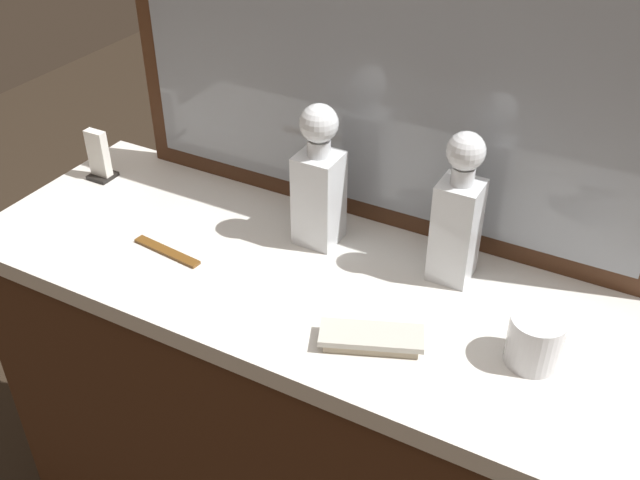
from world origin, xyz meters
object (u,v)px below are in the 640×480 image
(crystal_decanter_rear, at_px, (457,222))
(tortoiseshell_comb, at_px, (167,251))
(napkin_holder, at_px, (99,158))
(silver_brush_right, at_px, (371,338))
(crystal_tumbler_right, at_px, (535,342))
(crystal_decanter_far_right, at_px, (319,189))

(crystal_decanter_rear, relative_size, tortoiseshell_comb, 1.85)
(crystal_decanter_rear, bearing_deg, napkin_holder, -177.71)
(crystal_decanter_rear, distance_m, silver_brush_right, 0.25)
(crystal_tumbler_right, height_order, silver_brush_right, crystal_tumbler_right)
(tortoiseshell_comb, relative_size, napkin_holder, 1.37)
(silver_brush_right, distance_m, tortoiseshell_comb, 0.44)
(crystal_decanter_rear, bearing_deg, tortoiseshell_comb, -158.84)
(crystal_decanter_far_right, bearing_deg, crystal_decanter_rear, 2.88)
(tortoiseshell_comb, height_order, napkin_holder, napkin_holder)
(crystal_decanter_far_right, xyz_separation_m, crystal_tumbler_right, (0.44, -0.13, -0.07))
(crystal_decanter_rear, bearing_deg, crystal_decanter_far_right, -177.12)
(crystal_decanter_rear, xyz_separation_m, crystal_tumbler_right, (0.18, -0.15, -0.07))
(crystal_decanter_rear, height_order, silver_brush_right, crystal_decanter_rear)
(crystal_decanter_rear, xyz_separation_m, silver_brush_right, (-0.05, -0.23, -0.10))
(crystal_decanter_far_right, height_order, silver_brush_right, crystal_decanter_far_right)
(crystal_decanter_rear, xyz_separation_m, tortoiseshell_comb, (-0.48, -0.19, -0.11))
(crystal_tumbler_right, bearing_deg, crystal_decanter_far_right, 163.32)
(crystal_tumbler_right, bearing_deg, napkin_holder, 173.25)
(crystal_decanter_far_right, relative_size, crystal_tumbler_right, 3.27)
(crystal_decanter_far_right, distance_m, tortoiseshell_comb, 0.30)
(tortoiseshell_comb, bearing_deg, silver_brush_right, -5.64)
(silver_brush_right, bearing_deg, crystal_decanter_rear, 78.62)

